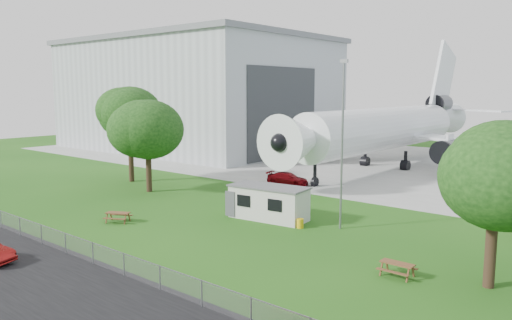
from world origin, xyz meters
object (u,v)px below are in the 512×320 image
Objects in this scene: airliner at (389,127)px; site_cabin at (269,202)px; hangar at (197,93)px; picnic_east at (397,276)px; picnic_west at (118,222)px.

airliner is 6.93× the size of site_cabin.
hangar is 23.89× the size of picnic_east.
hangar is at bearing 142.58° from site_cabin.
picnic_east is (12.86, -5.09, -1.31)m from site_cabin.
hangar is 23.89× the size of picnic_west.
airliner is 39.47m from picnic_west.
airliner is (35.97, -0.14, -4.14)m from hangar.
site_cabin is 3.83× the size of picnic_east.
picnic_east is (53.33, -36.06, -9.41)m from hangar.
picnic_east is at bearing -20.91° from picnic_west.
site_cabin is at bearing 15.43° from picnic_west.
site_cabin is 3.83× the size of picnic_west.
site_cabin is at bearing 158.33° from picnic_east.
hangar is at bearing 100.44° from picnic_west.
hangar is at bearing 145.87° from picnic_east.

